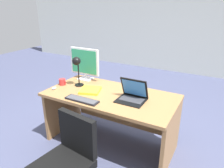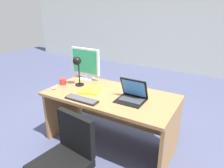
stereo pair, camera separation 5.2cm
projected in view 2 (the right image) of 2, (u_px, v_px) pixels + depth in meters
The scene contains 11 objects.
ground at pixel (150, 101), 4.07m from camera, with size 12.00×12.00×0.00m, color #474C6B.
back_wall at pixel (184, 18), 5.27m from camera, with size 10.00×0.10×2.80m, color silver.
desk at pixel (112, 107), 2.71m from camera, with size 1.61×0.83×0.72m.
monitor at pixel (85, 62), 3.01m from camera, with size 0.46×0.16×0.46m.
laptop at pixel (133, 93), 2.43m from camera, with size 0.32×0.28×0.25m.
keyboard at pixel (82, 100), 2.43m from camera, with size 0.41×0.12×0.02m.
mouse at pixel (55, 88), 2.74m from camera, with size 0.04×0.07×0.03m.
desk_lamp at pixel (77, 65), 2.75m from camera, with size 0.12×0.14×0.40m.
book at pixel (90, 90), 2.68m from camera, with size 0.31×0.31×0.03m.
coffee_mug at pixel (63, 82), 2.89m from camera, with size 0.11×0.09×0.08m.
office_chair at pixel (65, 167), 1.99m from camera, with size 0.56×0.56×0.82m.
Camera 2 is at (1.21, -2.04, 1.78)m, focal length 33.87 mm.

